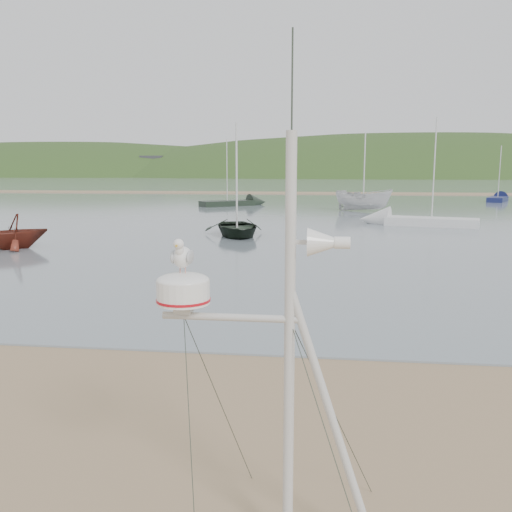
# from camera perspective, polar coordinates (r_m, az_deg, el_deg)

# --- Properties ---
(ground) EXTENTS (560.00, 560.00, 0.00)m
(ground) POSITION_cam_1_polar(r_m,az_deg,el_deg) (7.37, -15.35, -20.20)
(ground) COLOR #886D4E
(ground) RESTS_ON ground
(water) EXTENTS (560.00, 256.00, 0.04)m
(water) POSITION_cam_1_polar(r_m,az_deg,el_deg) (137.97, 6.07, 7.76)
(water) COLOR slate
(water) RESTS_ON ground
(sandbar) EXTENTS (560.00, 7.00, 0.07)m
(sandbar) POSITION_cam_1_polar(r_m,az_deg,el_deg) (76.02, 5.18, 6.61)
(sandbar) COLOR #886D4E
(sandbar) RESTS_ON water
(hill_ridge) EXTENTS (620.00, 180.00, 80.00)m
(hill_ridge) POSITION_cam_1_polar(r_m,az_deg,el_deg) (242.55, 10.85, 3.62)
(hill_ridge) COLOR #243C18
(hill_ridge) RESTS_ON ground
(far_cottages) EXTENTS (294.40, 6.30, 8.00)m
(far_cottages) POSITION_cam_1_polar(r_m,az_deg,el_deg) (201.90, 7.31, 9.34)
(far_cottages) COLOR silver
(far_cottages) RESTS_ON ground
(mast_rig) EXTENTS (2.10, 2.24, 4.74)m
(mast_rig) POSITION_cam_1_polar(r_m,az_deg,el_deg) (5.27, 2.75, -18.36)
(mast_rig) COLOR beige
(mast_rig) RESTS_ON ground
(boat_dark) EXTENTS (3.27, 1.78, 4.39)m
(boat_dark) POSITION_cam_1_polar(r_m,az_deg,el_deg) (28.22, -2.04, 6.55)
(boat_dark) COLOR black
(boat_dark) RESTS_ON water
(boat_red) EXTENTS (2.87, 2.87, 2.92)m
(boat_red) POSITION_cam_1_polar(r_m,az_deg,el_deg) (26.12, -24.28, 3.89)
(boat_red) COLOR maroon
(boat_red) RESTS_ON water
(boat_white) EXTENTS (2.34, 2.31, 4.77)m
(boat_white) POSITION_cam_1_polar(r_m,az_deg,el_deg) (45.50, 11.29, 7.65)
(boat_white) COLOR silver
(boat_white) RESTS_ON water
(sailboat_white_near) EXTENTS (7.42, 3.66, 7.16)m
(sailboat_white_near) POSITION_cam_1_polar(r_m,az_deg,el_deg) (35.34, 14.87, 3.65)
(sailboat_white_near) COLOR silver
(sailboat_white_near) RESTS_ON ground
(sailboat_blue_far) EXTENTS (4.01, 6.40, 6.31)m
(sailboat_blue_far) POSITION_cam_1_polar(r_m,az_deg,el_deg) (64.44, 24.28, 5.56)
(sailboat_blue_far) COLOR #151B49
(sailboat_blue_far) RESTS_ON ground
(sailboat_dark_mid) EXTENTS (6.37, 5.37, 6.71)m
(sailboat_dark_mid) POSITION_cam_1_polar(r_m,az_deg,el_deg) (51.65, -1.31, 5.65)
(sailboat_dark_mid) COLOR black
(sailboat_dark_mid) RESTS_ON ground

